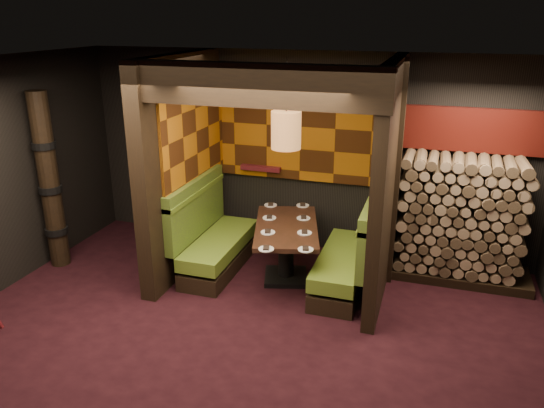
{
  "coord_description": "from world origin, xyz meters",
  "views": [
    {
      "loc": [
        1.82,
        -4.41,
        3.31
      ],
      "look_at": [
        0.0,
        1.3,
        1.15
      ],
      "focal_mm": 35.0,
      "sensor_mm": 36.0,
      "label": 1
    }
  ],
  "objects_px": {
    "dining_table": "(286,242)",
    "pendant_lamp": "(286,130)",
    "totem_column": "(49,183)",
    "firewood_stack": "(467,220)",
    "booth_bench_left": "(213,240)",
    "booth_bench_right": "(351,259)"
  },
  "relations": [
    {
      "from": "booth_bench_right",
      "to": "firewood_stack",
      "type": "distance_m",
      "value": 1.58
    },
    {
      "from": "totem_column",
      "to": "firewood_stack",
      "type": "distance_m",
      "value": 5.49
    },
    {
      "from": "booth_bench_left",
      "to": "dining_table",
      "type": "height_order",
      "value": "booth_bench_left"
    },
    {
      "from": "pendant_lamp",
      "to": "totem_column",
      "type": "distance_m",
      "value": 3.28
    },
    {
      "from": "dining_table",
      "to": "pendant_lamp",
      "type": "xyz_separation_m",
      "value": [
        0.0,
        -0.05,
        1.48
      ]
    },
    {
      "from": "booth_bench_right",
      "to": "pendant_lamp",
      "type": "xyz_separation_m",
      "value": [
        -0.84,
        -0.08,
        1.6
      ]
    },
    {
      "from": "booth_bench_left",
      "to": "firewood_stack",
      "type": "relative_size",
      "value": 0.92
    },
    {
      "from": "dining_table",
      "to": "pendant_lamp",
      "type": "height_order",
      "value": "pendant_lamp"
    },
    {
      "from": "dining_table",
      "to": "firewood_stack",
      "type": "bearing_deg",
      "value": 18.51
    },
    {
      "from": "pendant_lamp",
      "to": "totem_column",
      "type": "bearing_deg",
      "value": -171.57
    },
    {
      "from": "booth_bench_left",
      "to": "booth_bench_right",
      "type": "xyz_separation_m",
      "value": [
        1.89,
        0.0,
        0.0
      ]
    },
    {
      "from": "booth_bench_left",
      "to": "pendant_lamp",
      "type": "distance_m",
      "value": 1.92
    },
    {
      "from": "booth_bench_left",
      "to": "dining_table",
      "type": "xyz_separation_m",
      "value": [
        1.05,
        -0.03,
        0.12
      ]
    },
    {
      "from": "pendant_lamp",
      "to": "totem_column",
      "type": "xyz_separation_m",
      "value": [
        -3.14,
        -0.47,
        -0.82
      ]
    },
    {
      "from": "totem_column",
      "to": "booth_bench_left",
      "type": "bearing_deg",
      "value": 14.75
    },
    {
      "from": "totem_column",
      "to": "firewood_stack",
      "type": "bearing_deg",
      "value": 13.19
    },
    {
      "from": "dining_table",
      "to": "totem_column",
      "type": "xyz_separation_m",
      "value": [
        -3.14,
        -0.52,
        0.66
      ]
    },
    {
      "from": "booth_bench_left",
      "to": "pendant_lamp",
      "type": "bearing_deg",
      "value": -4.57
    },
    {
      "from": "booth_bench_right",
      "to": "dining_table",
      "type": "relative_size",
      "value": 1.0
    },
    {
      "from": "booth_bench_left",
      "to": "booth_bench_right",
      "type": "bearing_deg",
      "value": 0.0
    },
    {
      "from": "dining_table",
      "to": "firewood_stack",
      "type": "relative_size",
      "value": 0.92
    },
    {
      "from": "dining_table",
      "to": "booth_bench_left",
      "type": "bearing_deg",
      "value": 178.14
    }
  ]
}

